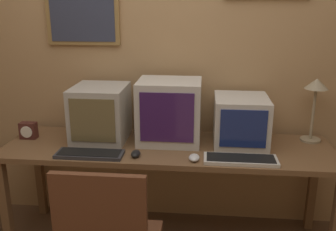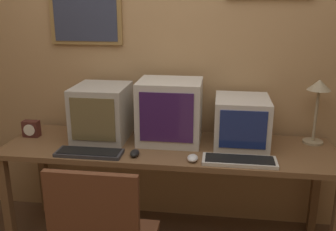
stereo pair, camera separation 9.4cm
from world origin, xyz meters
name	(u,v)px [view 2 (the right image)]	position (x,y,z in m)	size (l,w,h in m)	color
wall_back	(175,56)	(0.00, 1.30, 1.31)	(8.00, 0.08, 2.60)	tan
desk	(168,156)	(0.00, 0.91, 0.67)	(2.24, 0.63, 0.74)	brown
monitor_left	(102,112)	(-0.49, 1.00, 0.94)	(0.37, 0.40, 0.38)	#B7B2A8
monitor_center	(170,111)	(0.00, 1.01, 0.96)	(0.43, 0.36, 0.43)	beige
monitor_right	(241,121)	(0.49, 1.02, 0.91)	(0.36, 0.40, 0.33)	beige
keyboard_main	(89,153)	(-0.48, 0.69, 0.76)	(0.43, 0.15, 0.03)	#333338
keyboard_side	(239,161)	(0.47, 0.70, 0.76)	(0.45, 0.16, 0.03)	beige
mouse_near_keyboard	(135,153)	(-0.19, 0.71, 0.76)	(0.06, 0.10, 0.04)	black
mouse_far_corner	(193,158)	(0.19, 0.69, 0.76)	(0.07, 0.10, 0.04)	silver
desk_clock	(31,129)	(-1.01, 0.96, 0.80)	(0.12, 0.07, 0.12)	#4C231E
desk_lamp	(318,95)	(0.99, 1.11, 1.09)	(0.16, 0.16, 0.45)	tan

